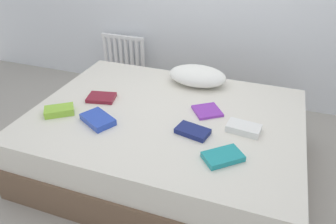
% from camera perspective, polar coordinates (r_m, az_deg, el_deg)
% --- Properties ---
extents(ground_plane, '(8.00, 8.00, 0.00)m').
position_cam_1_polar(ground_plane, '(2.64, -0.37, -9.43)').
color(ground_plane, '#9E998E').
extents(bed, '(2.00, 1.50, 0.50)m').
position_cam_1_polar(bed, '(2.49, -0.39, -5.14)').
color(bed, brown).
rests_on(bed, ground).
extents(radiator, '(0.52, 0.04, 0.50)m').
position_cam_1_polar(radiator, '(3.74, -7.96, 9.90)').
color(radiator, white).
rests_on(radiator, ground).
extents(pillow, '(0.50, 0.32, 0.16)m').
position_cam_1_polar(pillow, '(2.74, 5.34, 6.52)').
color(pillow, white).
rests_on(pillow, bed).
extents(textbook_blue, '(0.29, 0.25, 0.05)m').
position_cam_1_polar(textbook_blue, '(2.28, -12.55, -1.33)').
color(textbook_blue, '#2847B7').
rests_on(textbook_blue, bed).
extents(textbook_white, '(0.24, 0.16, 0.05)m').
position_cam_1_polar(textbook_white, '(2.20, 13.50, -2.85)').
color(textbook_white, white).
rests_on(textbook_white, bed).
extents(textbook_navy, '(0.24, 0.17, 0.04)m').
position_cam_1_polar(textbook_navy, '(2.13, 4.46, -3.47)').
color(textbook_navy, navy).
rests_on(textbook_navy, bed).
extents(textbook_lime, '(0.24, 0.22, 0.05)m').
position_cam_1_polar(textbook_lime, '(2.46, -19.03, 0.24)').
color(textbook_lime, '#8CC638').
rests_on(textbook_lime, bed).
extents(textbook_maroon, '(0.24, 0.20, 0.03)m').
position_cam_1_polar(textbook_maroon, '(2.57, -11.92, 2.56)').
color(textbook_maroon, maroon).
rests_on(textbook_maroon, bed).
extents(textbook_teal, '(0.27, 0.26, 0.04)m').
position_cam_1_polar(textbook_teal, '(1.94, 9.88, -7.94)').
color(textbook_teal, teal).
rests_on(textbook_teal, bed).
extents(textbook_purple, '(0.26, 0.26, 0.02)m').
position_cam_1_polar(textbook_purple, '(2.37, 7.08, 0.19)').
color(textbook_purple, purple).
rests_on(textbook_purple, bed).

